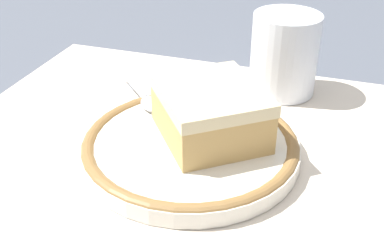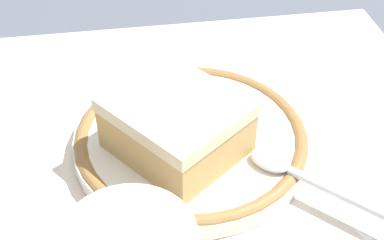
{
  "view_description": "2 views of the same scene",
  "coord_description": "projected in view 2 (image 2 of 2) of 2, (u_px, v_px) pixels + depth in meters",
  "views": [
    {
      "loc": [
        -0.15,
        0.36,
        0.26
      ],
      "look_at": [
        -0.03,
        -0.0,
        0.04
      ],
      "focal_mm": 45.0,
      "sensor_mm": 36.0,
      "label": 1
    },
    {
      "loc": [
        -0.08,
        -0.34,
        0.33
      ],
      "look_at": [
        -0.03,
        -0.0,
        0.04
      ],
      "focal_mm": 49.54,
      "sensor_mm": 36.0,
      "label": 2
    }
  ],
  "objects": [
    {
      "name": "spoon",
      "position": [
        299.0,
        174.0,
        0.42
      ],
      "size": [
        0.1,
        0.1,
        0.01
      ],
      "color": "silver",
      "rests_on": "plate"
    },
    {
      "name": "placemat",
      "position": [
        224.0,
        144.0,
        0.48
      ],
      "size": [
        0.45,
        0.44,
        0.0
      ],
      "primitive_type": "cube",
      "color": "beige",
      "rests_on": "ground_plane"
    },
    {
      "name": "napkin",
      "position": [
        369.0,
        163.0,
        0.46
      ],
      "size": [
        0.16,
        0.16,
        0.0
      ],
      "primitive_type": "cube",
      "rotation": [
        0.0,
        0.0,
        0.37
      ],
      "color": "white",
      "rests_on": "placemat"
    },
    {
      "name": "cake_slice",
      "position": [
        176.0,
        125.0,
        0.43
      ],
      "size": [
        0.13,
        0.14,
        0.05
      ],
      "color": "tan",
      "rests_on": "plate"
    },
    {
      "name": "plate",
      "position": [
        192.0,
        142.0,
        0.46
      ],
      "size": [
        0.21,
        0.21,
        0.02
      ],
      "color": "silver",
      "rests_on": "placemat"
    },
    {
      "name": "ground_plane",
      "position": [
        224.0,
        144.0,
        0.48
      ],
      "size": [
        2.4,
        2.4,
        0.0
      ],
      "primitive_type": "plane",
      "color": "#4C515B"
    }
  ]
}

